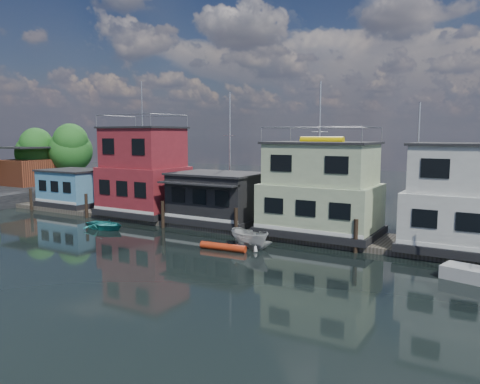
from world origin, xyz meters
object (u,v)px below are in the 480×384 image
Objects in this scene: motorboat at (250,238)px; dinghy_teal at (105,225)px; dinghy_white at (256,241)px; houseboat_dark at (217,197)px; houseboat_red at (144,173)px; houseboat_green at (321,190)px; houseboat_white at (474,200)px; houseboat_blue at (74,188)px; red_kayak at (223,247)px.

dinghy_teal is at bearing 111.13° from motorboat.
motorboat reaches higher than dinghy_white.
dinghy_teal is at bearing -141.33° from houseboat_dark.
houseboat_green is at bearing 0.00° from houseboat_red.
houseboat_white is 26.85m from dinghy_teal.
houseboat_green is (26.50, 0.00, 1.34)m from houseboat_blue.
houseboat_white is at bearing 0.00° from houseboat_red.
houseboat_blue is 0.86× the size of houseboat_dark.
houseboat_red is 3.36× the size of dinghy_teal.
motorboat is at bearing -12.38° from houseboat_blue.
houseboat_blue is 0.76× the size of houseboat_white.
dinghy_white is (6.59, -5.26, -1.86)m from houseboat_dark.
houseboat_blue is 36.52m from houseboat_white.
dinghy_white is 0.60× the size of dinghy_teal.
houseboat_red reaches higher than houseboat_white.
dinghy_white is (-12.41, -5.28, -2.98)m from houseboat_white.
houseboat_dark is at bearing 121.15° from red_kayak.
houseboat_blue is at bearing -180.00° from houseboat_red.
houseboat_green is 2.38× the size of dinghy_teal.
houseboat_dark reaches higher than motorboat.
houseboat_white is (19.00, 0.02, 1.12)m from houseboat_dark.
houseboat_dark is at bearing -179.94° from houseboat_white.
dinghy_white is 13.65m from dinghy_teal.
houseboat_white is at bearing 0.00° from houseboat_blue.
houseboat_red is 3.49× the size of motorboat.
houseboat_blue is at bearing -180.00° from houseboat_green.
houseboat_green is at bearing -41.01° from dinghy_white.
dinghy_white is (0.57, -0.11, -0.10)m from motorboat.
motorboat reaches higher than red_kayak.
red_kayak is at bearing -94.53° from dinghy_teal.
houseboat_green is at bearing -11.10° from motorboat.
dinghy_white is at bearing -12.35° from houseboat_blue.
motorboat is 13.09m from dinghy_teal.
houseboat_dark is 9.07m from houseboat_green.
houseboat_white is at bearing -0.00° from houseboat_green.
houseboat_red reaches higher than dinghy_teal.
houseboat_red is at bearing 9.70° from dinghy_teal.
houseboat_red is at bearing -180.00° from houseboat_white.
houseboat_red reaches higher than houseboat_blue.
houseboat_blue is 0.76× the size of houseboat_green.
houseboat_white reaches higher than motorboat.
houseboat_blue is 3.03× the size of dinghy_white.
houseboat_dark is 8.49m from red_kayak.
dinghy_teal is at bearing -80.54° from houseboat_red.
houseboat_blue is 12.02m from dinghy_teal.
houseboat_white is at bearing 20.27° from red_kayak.
motorboat is (1.19, 1.50, 0.42)m from red_kayak.
houseboat_green is at bearing 0.00° from houseboat_blue.
houseboat_white reaches higher than houseboat_blue.
houseboat_white is at bearing -49.40° from motorboat.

